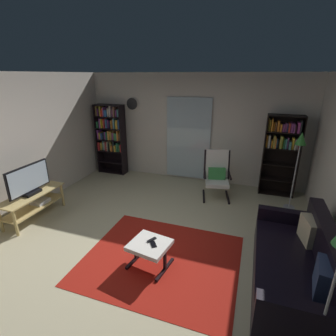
% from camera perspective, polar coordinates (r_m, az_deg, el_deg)
% --- Properties ---
extents(ground_plane, '(7.02, 7.02, 0.00)m').
position_cam_1_polar(ground_plane, '(4.30, -4.75, -16.28)').
color(ground_plane, '#BEB38E').
extents(wall_back, '(5.60, 0.06, 2.60)m').
position_cam_1_polar(wall_back, '(6.34, 5.56, 8.70)').
color(wall_back, beige).
rests_on(wall_back, ground).
extents(wall_left, '(0.06, 6.00, 2.60)m').
position_cam_1_polar(wall_left, '(5.35, -32.77, 3.43)').
color(wall_left, beige).
rests_on(wall_left, ground).
extents(glass_door_panel, '(1.10, 0.01, 2.00)m').
position_cam_1_polar(glass_door_panel, '(6.35, 4.51, 6.45)').
color(glass_door_panel, silver).
extents(area_rug, '(2.21, 1.86, 0.01)m').
position_cam_1_polar(area_rug, '(3.98, -1.51, -19.62)').
color(area_rug, '#A51D13').
rests_on(area_rug, ground).
extents(tv_stand, '(0.44, 1.22, 0.50)m').
position_cam_1_polar(tv_stand, '(5.41, -27.69, -6.61)').
color(tv_stand, tan).
rests_on(tv_stand, ground).
extents(television, '(0.20, 0.88, 0.55)m').
position_cam_1_polar(television, '(5.23, -28.60, -2.50)').
color(television, black).
rests_on(television, tv_stand).
extents(bookshelf_near_tv, '(0.76, 0.30, 1.83)m').
position_cam_1_polar(bookshelf_near_tv, '(6.98, -12.66, 7.46)').
color(bookshelf_near_tv, black).
rests_on(bookshelf_near_tv, ground).
extents(bookshelf_near_sofa, '(0.73, 0.30, 1.77)m').
position_cam_1_polar(bookshelf_near_sofa, '(6.01, 24.01, 4.14)').
color(bookshelf_near_sofa, black).
rests_on(bookshelf_near_sofa, ground).
extents(leather_sofa, '(0.87, 1.94, 0.84)m').
position_cam_1_polar(leather_sofa, '(3.76, 26.92, -19.11)').
color(leather_sofa, black).
rests_on(leather_sofa, ground).
extents(lounge_armchair, '(0.69, 0.76, 1.02)m').
position_cam_1_polar(lounge_armchair, '(5.65, 10.83, -1.11)').
color(lounge_armchair, black).
rests_on(lounge_armchair, ground).
extents(ottoman, '(0.59, 0.56, 0.37)m').
position_cam_1_polar(ottoman, '(3.70, -4.12, -17.21)').
color(ottoman, white).
rests_on(ottoman, ground).
extents(tv_remote, '(0.10, 0.15, 0.02)m').
position_cam_1_polar(tv_remote, '(3.71, -3.66, -15.69)').
color(tv_remote, black).
rests_on(tv_remote, ottoman).
extents(cell_phone, '(0.14, 0.15, 0.01)m').
position_cam_1_polar(cell_phone, '(3.63, -3.31, -16.62)').
color(cell_phone, black).
rests_on(cell_phone, ottoman).
extents(floor_lamp_by_shelf, '(0.22, 0.22, 1.56)m').
position_cam_1_polar(floor_lamp_by_shelf, '(5.37, 27.30, 3.96)').
color(floor_lamp_by_shelf, '#A5A5AD').
rests_on(floor_lamp_by_shelf, ground).
extents(wall_clock, '(0.29, 0.03, 0.29)m').
position_cam_1_polar(wall_clock, '(6.73, -8.03, 14.01)').
color(wall_clock, silver).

